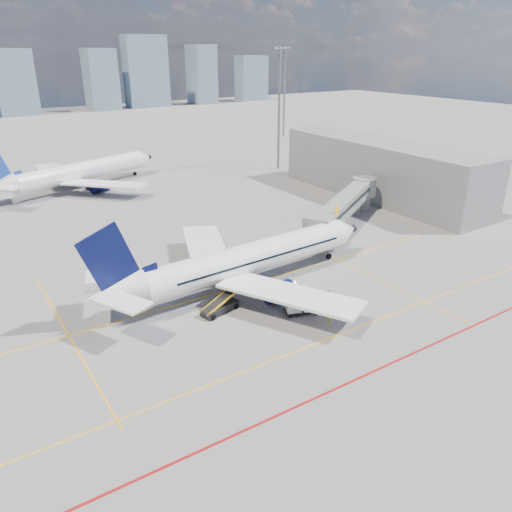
{
  "coord_description": "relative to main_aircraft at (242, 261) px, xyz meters",
  "views": [
    {
      "loc": [
        -27.36,
        -35.97,
        25.39
      ],
      "look_at": [
        0.48,
        6.67,
        4.0
      ],
      "focal_mm": 35.0,
      "sensor_mm": 36.0,
      "label": 1
    }
  ],
  "objects": [
    {
      "name": "second_aircraft",
      "position": [
        -4.26,
        53.47,
        0.0
      ],
      "size": [
        36.02,
        30.61,
        10.94
      ],
      "rotation": [
        0.0,
        0.0,
        0.35
      ],
      "color": "white",
      "rests_on": "ground"
    },
    {
      "name": "ground",
      "position": [
        0.64,
        -7.85,
        -3.22
      ],
      "size": [
        420.0,
        420.0,
        0.0
      ],
      "primitive_type": "plane",
      "color": "slate",
      "rests_on": "ground"
    },
    {
      "name": "apron_markings",
      "position": [
        0.06,
        -11.76,
        -3.22
      ],
      "size": [
        90.0,
        35.12,
        0.01
      ],
      "color": "#F2AB0C",
      "rests_on": "ground"
    },
    {
      "name": "baggage_tug",
      "position": [
        5.39,
        -8.98,
        -2.48
      ],
      "size": [
        2.43,
        1.72,
        1.56
      ],
      "rotation": [
        0.0,
        0.0,
        -0.18
      ],
      "color": "white",
      "rests_on": "ground"
    },
    {
      "name": "cargo_dolly",
      "position": [
        1.94,
        -8.51,
        -2.17
      ],
      "size": [
        3.84,
        2.8,
        1.93
      ],
      "rotation": [
        0.0,
        0.0,
        -0.4
      ],
      "color": "black",
      "rests_on": "ground"
    },
    {
      "name": "ramp_worker",
      "position": [
        3.06,
        -11.49,
        -2.46
      ],
      "size": [
        0.53,
        0.65,
        1.53
      ],
      "primitive_type": "imported",
      "rotation": [
        0.0,
        0.0,
        1.22
      ],
      "color": "yellow",
      "rests_on": "ground"
    },
    {
      "name": "jet_bridge",
      "position": [
        24.15,
        9.06,
        0.52
      ],
      "size": [
        23.55,
        15.78,
        6.3
      ],
      "color": "gray",
      "rests_on": "ground"
    },
    {
      "name": "terminal_block",
      "position": [
        40.59,
        18.15,
        1.78
      ],
      "size": [
        10.0,
        42.0,
        10.0
      ],
      "color": "gray",
      "rests_on": "ground"
    },
    {
      "name": "floodlight_mast_far",
      "position": [
        65.64,
        82.15,
        10.36
      ],
      "size": [
        3.2,
        0.61,
        25.45
      ],
      "color": "slate",
      "rests_on": "ground"
    },
    {
      "name": "floodlight_mast_ne",
      "position": [
        38.64,
        47.15,
        10.36
      ],
      "size": [
        3.2,
        0.61,
        25.45
      ],
      "color": "slate",
      "rests_on": "ground"
    },
    {
      "name": "main_aircraft",
      "position": [
        0.0,
        0.0,
        0.0
      ],
      "size": [
        36.36,
        31.66,
        10.75
      ],
      "rotation": [
        0.0,
        0.0,
        0.06
      ],
      "color": "white",
      "rests_on": "ground"
    },
    {
      "name": "belt_loader",
      "position": [
        -4.86,
        -3.68,
        -2.58
      ],
      "size": [
        6.17,
        2.75,
        2.48
      ],
      "rotation": [
        0.0,
        0.0,
        0.24
      ],
      "color": "black",
      "rests_on": "ground"
    }
  ]
}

